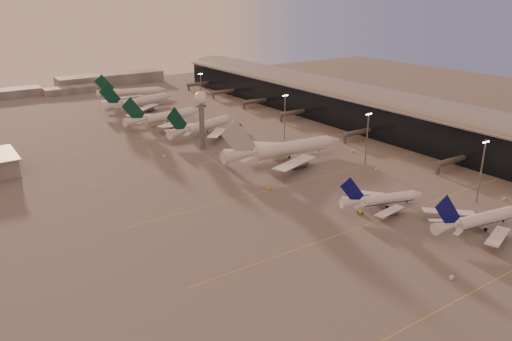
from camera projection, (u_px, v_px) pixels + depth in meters
ground at (369, 243)px, 159.69m from camera, size 700.00×700.00×0.00m
taxiway_markings at (323, 175)px, 219.09m from camera, size 180.00×185.25×0.02m
terminal at (361, 107)px, 298.91m from camera, size 57.00×362.00×23.04m
radar_tower at (201, 109)px, 248.35m from camera, size 6.40×6.40×31.10m
mast_a at (482, 169)px, 185.87m from camera, size 3.60×0.56×25.00m
mast_b at (367, 136)px, 226.95m from camera, size 3.60×0.56×25.00m
mast_c at (285, 115)px, 266.97m from camera, size 3.60×0.56×25.00m
mast_d at (201, 89)px, 335.74m from camera, size 3.60×0.56×25.00m
distant_horizon at (81, 84)px, 412.06m from camera, size 165.00×37.50×9.00m
narrowbody_near at (479, 222)px, 167.26m from camera, size 40.38×31.98×15.86m
narrowbody_mid at (383, 201)px, 185.02m from camera, size 34.64×27.25×13.89m
widebody_white at (285, 152)px, 236.99m from camera, size 65.88×52.58×23.18m
greentail_a at (204, 128)px, 280.66m from camera, size 51.60×40.98×19.47m
greentail_b at (165, 119)px, 301.55m from camera, size 53.78×43.13×19.63m
greentail_c at (139, 104)px, 340.30m from camera, size 56.93×45.40×21.11m
greentail_d at (133, 93)px, 375.76m from camera, size 51.96×41.57×19.06m
gsv_truck_a at (453, 276)px, 139.44m from camera, size 5.49×2.16×2.20m
gsv_catering_a at (505, 195)px, 192.16m from camera, size 4.87×2.52×3.89m
gsv_tug_mid at (360, 212)px, 180.57m from camera, size 4.60×4.49×1.15m
gsv_truck_b at (376, 169)px, 223.79m from camera, size 5.12×3.17×1.95m
gsv_truck_c at (270, 187)px, 202.61m from camera, size 5.70×4.02×2.18m
gsv_catering_b at (353, 148)px, 249.36m from camera, size 5.60×3.14×4.36m
gsv_tug_far at (225, 152)px, 248.59m from camera, size 3.42×3.67×0.90m
gsv_truck_d at (164, 155)px, 241.87m from camera, size 2.25×5.81×2.34m
gsv_tug_hangar at (240, 124)px, 300.19m from camera, size 3.40×2.09×0.96m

